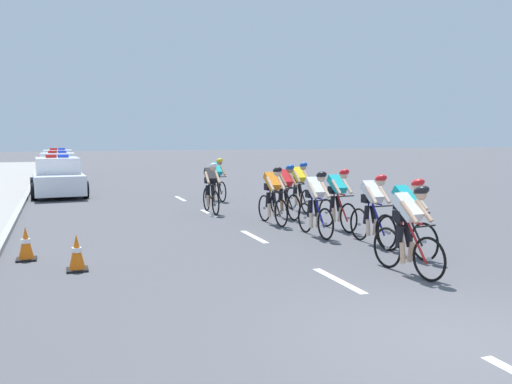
% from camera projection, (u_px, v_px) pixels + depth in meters
% --- Properties ---
extents(ground_plane, '(160.00, 160.00, 0.00)m').
position_uv_depth(ground_plane, '(460.00, 344.00, 6.02)').
color(ground_plane, '#4C4C51').
extents(kerb_edge, '(0.16, 60.00, 0.13)m').
position_uv_depth(kerb_edge, '(21.00, 206.00, 17.24)').
color(kerb_edge, '#9E9E99').
rests_on(kerb_edge, ground).
extents(lane_markings_centre, '(0.14, 17.60, 0.01)m').
position_uv_depth(lane_markings_centre, '(254.00, 237.00, 12.38)').
color(lane_markings_centre, white).
rests_on(lane_markings_centre, ground).
extents(cyclist_lead, '(0.45, 1.72, 1.56)m').
position_uv_depth(cyclist_lead, '(409.00, 228.00, 8.94)').
color(cyclist_lead, black).
rests_on(cyclist_lead, ground).
extents(cyclist_second, '(0.45, 1.72, 1.56)m').
position_uv_depth(cyclist_second, '(407.00, 216.00, 10.34)').
color(cyclist_second, black).
rests_on(cyclist_second, ground).
extents(cyclist_third, '(0.42, 1.72, 1.56)m').
position_uv_depth(cyclist_third, '(373.00, 208.00, 11.40)').
color(cyclist_third, black).
rests_on(cyclist_third, ground).
extents(cyclist_fourth, '(0.42, 1.72, 1.56)m').
position_uv_depth(cyclist_fourth, '(316.00, 203.00, 12.37)').
color(cyclist_fourth, black).
rests_on(cyclist_fourth, ground).
extents(cyclist_fifth, '(0.44, 1.72, 1.56)m').
position_uv_depth(cyclist_fifth, '(338.00, 198.00, 13.21)').
color(cyclist_fifth, black).
rests_on(cyclist_fifth, ground).
extents(cyclist_sixth, '(0.44, 1.72, 1.56)m').
position_uv_depth(cyclist_sixth, '(273.00, 195.00, 14.05)').
color(cyclist_sixth, black).
rests_on(cyclist_sixth, ground).
extents(cyclist_seventh, '(0.43, 1.72, 1.56)m').
position_uv_depth(cyclist_seventh, '(299.00, 186.00, 16.43)').
color(cyclist_seventh, black).
rests_on(cyclist_seventh, ground).
extents(cyclist_eighth, '(0.45, 1.72, 1.56)m').
position_uv_depth(cyclist_eighth, '(285.00, 190.00, 15.11)').
color(cyclist_eighth, black).
rests_on(cyclist_eighth, ground).
extents(cyclist_ninth, '(0.42, 1.72, 1.56)m').
position_uv_depth(cyclist_ninth, '(211.00, 187.00, 16.08)').
color(cyclist_ninth, black).
rests_on(cyclist_ninth, ground).
extents(cyclist_tenth, '(0.45, 1.72, 1.56)m').
position_uv_depth(cyclist_tenth, '(217.00, 179.00, 19.21)').
color(cyclist_tenth, black).
rests_on(cyclist_tenth, ground).
extents(police_car_nearest, '(2.16, 4.48, 1.59)m').
position_uv_depth(police_car_nearest, '(58.00, 178.00, 20.86)').
color(police_car_nearest, white).
rests_on(police_car_nearest, ground).
extents(police_car_second, '(2.00, 4.40, 1.59)m').
position_uv_depth(police_car_second, '(58.00, 169.00, 26.33)').
color(police_car_second, silver).
rests_on(police_car_second, ground).
extents(police_car_third, '(2.05, 4.43, 1.59)m').
position_uv_depth(police_car_third, '(58.00, 163.00, 31.74)').
color(police_car_third, silver).
rests_on(police_car_third, ground).
extents(traffic_cone_near, '(0.36, 0.36, 0.64)m').
position_uv_depth(traffic_cone_near, '(26.00, 244.00, 10.01)').
color(traffic_cone_near, black).
rests_on(traffic_cone_near, ground).
extents(traffic_cone_mid, '(0.36, 0.36, 0.64)m').
position_uv_depth(traffic_cone_mid, '(77.00, 253.00, 9.23)').
color(traffic_cone_mid, black).
rests_on(traffic_cone_mid, ground).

